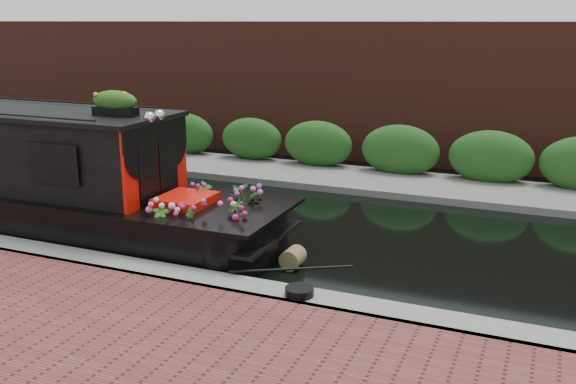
% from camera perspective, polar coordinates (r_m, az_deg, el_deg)
% --- Properties ---
extents(ground, '(80.00, 80.00, 0.00)m').
position_cam_1_polar(ground, '(13.21, -4.33, -2.80)').
color(ground, black).
rests_on(ground, ground).
extents(near_bank_coping, '(40.00, 0.60, 0.50)m').
position_cam_1_polar(near_bank_coping, '(10.57, -12.62, -7.79)').
color(near_bank_coping, slate).
rests_on(near_bank_coping, ground).
extents(far_bank_path, '(40.00, 2.40, 0.34)m').
position_cam_1_polar(far_bank_path, '(16.90, 2.19, 1.21)').
color(far_bank_path, slate).
rests_on(far_bank_path, ground).
extents(far_hedge, '(40.00, 1.10, 2.80)m').
position_cam_1_polar(far_hedge, '(17.72, 3.23, 1.85)').
color(far_hedge, '#1E4A18').
rests_on(far_hedge, ground).
extents(far_brick_wall, '(40.00, 1.00, 8.00)m').
position_cam_1_polar(far_brick_wall, '(19.67, 5.32, 3.13)').
color(far_brick_wall, '#4F231B').
rests_on(far_brick_wall, ground).
extents(rope_fender, '(0.35, 0.40, 0.35)m').
position_cam_1_polar(rope_fender, '(10.82, 0.44, -5.87)').
color(rope_fender, brown).
rests_on(rope_fender, ground).
extents(coiled_mooring_rope, '(0.41, 0.41, 0.12)m').
position_cam_1_polar(coiled_mooring_rope, '(9.20, 1.01, -8.84)').
color(coiled_mooring_rope, black).
rests_on(coiled_mooring_rope, near_bank_coping).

